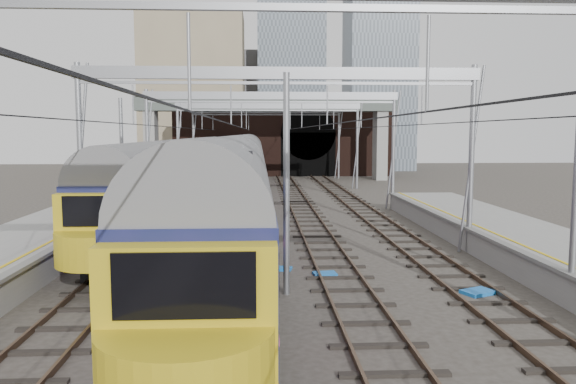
{
  "coord_description": "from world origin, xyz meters",
  "views": [
    {
      "loc": [
        -0.85,
        -15.5,
        5.14
      ],
      "look_at": [
        0.49,
        10.52,
        2.4
      ],
      "focal_mm": 35.0,
      "sensor_mm": 36.0,
      "label": 1
    }
  ],
  "objects": [
    {
      "name": "overhead_line",
      "position": [
        0.0,
        21.49,
        6.57
      ],
      "size": [
        16.8,
        80.0,
        8.0
      ],
      "color": "gray",
      "rests_on": "ground"
    },
    {
      "name": "equip_cover_a",
      "position": [
        -0.04,
        5.24,
        0.05
      ],
      "size": [
        0.87,
        0.7,
        0.09
      ],
      "primitive_type": "cube",
      "rotation": [
        0.0,
        0.0,
        -0.22
      ],
      "color": "blue",
      "rests_on": "ground"
    },
    {
      "name": "ground",
      "position": [
        0.0,
        0.0,
        0.0
      ],
      "size": [
        160.0,
        160.0,
        0.0
      ],
      "primitive_type": "plane",
      "color": "#38332D",
      "rests_on": "ground"
    },
    {
      "name": "signal_near_centre",
      "position": [
        -1.18,
        -2.01,
        2.99
      ],
      "size": [
        0.35,
        0.46,
        4.72
      ],
      "rotation": [
        0.0,
        0.0,
        0.11
      ],
      "color": "black",
      "rests_on": "ground"
    },
    {
      "name": "overbridge",
      "position": [
        0.0,
        46.0,
        7.27
      ],
      "size": [
        28.0,
        3.0,
        9.25
      ],
      "color": "gray",
      "rests_on": "ground"
    },
    {
      "name": "tracks",
      "position": [
        0.0,
        15.0,
        0.02
      ],
      "size": [
        14.4,
        80.0,
        0.22
      ],
      "color": "#4C3828",
      "rests_on": "ground"
    },
    {
      "name": "retaining_wall",
      "position": [
        1.4,
        51.93,
        4.33
      ],
      "size": [
        28.0,
        2.75,
        9.0
      ],
      "color": "black",
      "rests_on": "ground"
    },
    {
      "name": "city_skyline",
      "position": [
        2.73,
        70.48,
        17.09
      ],
      "size": [
        37.5,
        27.5,
        60.0
      ],
      "color": "tan",
      "rests_on": "ground"
    },
    {
      "name": "equip_cover_c",
      "position": [
        6.15,
        1.73,
        0.06
      ],
      "size": [
        1.18,
        1.03,
        0.11
      ],
      "primitive_type": "cube",
      "rotation": [
        0.0,
        0.0,
        0.43
      ],
      "color": "blue",
      "rests_on": "ground"
    },
    {
      "name": "equip_cover_b",
      "position": [
        1.51,
        4.35,
        0.05
      ],
      "size": [
        0.88,
        0.67,
        0.1
      ],
      "primitive_type": "cube",
      "rotation": [
        0.0,
        0.0,
        0.12
      ],
      "color": "blue",
      "rests_on": "ground"
    },
    {
      "name": "signal_near_left",
      "position": [
        -3.53,
        0.92,
        2.8
      ],
      "size": [
        0.32,
        0.45,
        4.37
      ],
      "rotation": [
        0.0,
        0.0,
        0.06
      ],
      "color": "black",
      "rests_on": "ground"
    },
    {
      "name": "train_second",
      "position": [
        -6.0,
        26.19,
        2.46
      ],
      "size": [
        2.76,
        47.86,
        4.76
      ],
      "color": "black",
      "rests_on": "ground"
    },
    {
      "name": "train_main",
      "position": [
        -2.0,
        27.12,
        2.58
      ],
      "size": [
        2.96,
        68.38,
        5.04
      ],
      "color": "black",
      "rests_on": "ground"
    }
  ]
}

